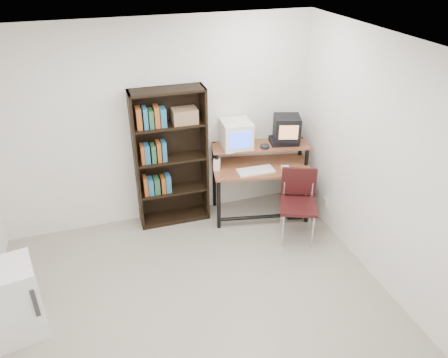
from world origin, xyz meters
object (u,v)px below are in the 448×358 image
object	(u,v)px
computer_desk	(261,168)
mini_fridge	(14,301)
school_chair	(298,197)
bookshelf	(170,156)
crt_monitor	(236,134)
pc_tower	(293,198)
crt_tv	(287,128)

from	to	relation	value
computer_desk	mini_fridge	xyz separation A→B (m)	(-2.97, -1.22, -0.30)
school_chair	bookshelf	world-z (taller)	bookshelf
crt_monitor	bookshelf	world-z (taller)	bookshelf
computer_desk	school_chair	size ratio (longest dim) A/B	1.52
computer_desk	mini_fridge	distance (m)	3.23
computer_desk	school_chair	distance (m)	0.68
pc_tower	bookshelf	bearing A→B (deg)	-177.81
crt_tv	pc_tower	distance (m)	1.01
crt_tv	pc_tower	size ratio (longest dim) A/B	0.89
pc_tower	crt_monitor	bearing A→B (deg)	174.16
pc_tower	bookshelf	xyz separation A→B (m)	(-1.60, 0.34, 0.72)
computer_desk	mini_fridge	world-z (taller)	computer_desk
pc_tower	school_chair	world-z (taller)	school_chair
pc_tower	computer_desk	bearing A→B (deg)	-179.29
bookshelf	mini_fridge	size ratio (longest dim) A/B	2.32
crt_monitor	bookshelf	size ratio (longest dim) A/B	0.22
pc_tower	school_chair	xyz separation A→B (m)	(-0.20, -0.51, 0.34)
computer_desk	crt_monitor	world-z (taller)	crt_monitor
crt_monitor	crt_tv	world-z (taller)	crt_tv
crt_monitor	bookshelf	xyz separation A→B (m)	(-0.86, 0.07, -0.22)
school_chair	bookshelf	size ratio (longest dim) A/B	0.49
crt_monitor	pc_tower	size ratio (longest dim) A/B	0.89
crt_tv	bookshelf	xyz separation A→B (m)	(-1.51, 0.19, -0.27)
computer_desk	crt_tv	world-z (taller)	crt_tv
crt_monitor	mini_fridge	size ratio (longest dim) A/B	0.51
bookshelf	computer_desk	bearing A→B (deg)	-10.79
crt_monitor	crt_tv	distance (m)	0.66
pc_tower	school_chair	bearing A→B (deg)	-96.96
pc_tower	crt_tv	bearing A→B (deg)	135.98
bookshelf	mini_fridge	world-z (taller)	bookshelf
bookshelf	mini_fridge	bearing A→B (deg)	-140.66
pc_tower	mini_fridge	size ratio (longest dim) A/B	0.58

